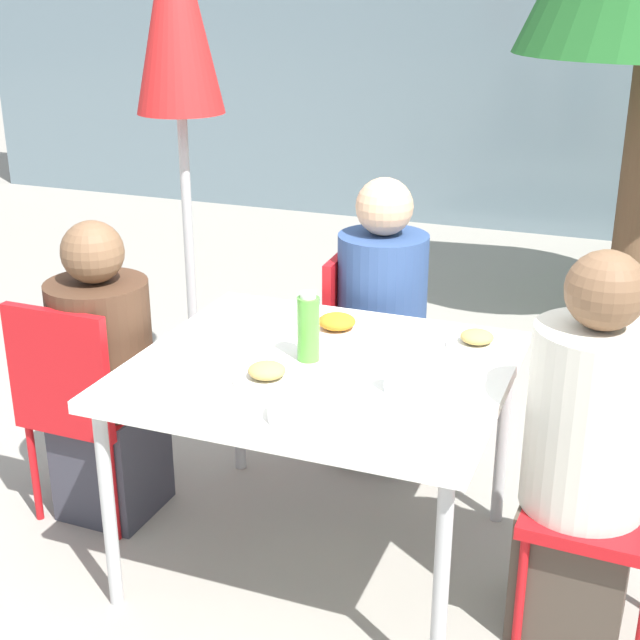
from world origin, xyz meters
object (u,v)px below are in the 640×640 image
chair_far (365,338)px  person_far (381,332)px  closed_umbrella (177,34)px  drinking_cup (396,377)px  person_left (105,383)px  chair_right (603,475)px  salad_bowl (303,411)px  chair_left (80,396)px  person_right (585,464)px  bottle (308,328)px

chair_far → person_far: bearing=58.1°
closed_umbrella → drinking_cup: 1.88m
person_left → chair_right: person_left is taller
person_left → salad_bowl: size_ratio=5.59×
person_left → chair_right: 1.72m
person_left → salad_bowl: bearing=-21.3°
chair_left → person_left: 0.10m
person_right → salad_bowl: (-0.74, -0.33, 0.19)m
person_left → person_far: 1.10m
chair_left → person_far: (0.85, 0.83, 0.06)m
chair_right → chair_far: same height
person_right → closed_umbrella: (-1.83, 0.99, 1.10)m
closed_umbrella → bottle: bearing=-44.4°
person_left → bottle: bearing=1.5°
person_far → chair_right: bearing=49.4°
chair_left → salad_bowl: 1.06m
person_right → person_far: size_ratio=1.03×
person_far → bottle: 0.80m
person_far → bottle: bearing=-3.6°
bottle → chair_right: bearing=1.3°
chair_right → chair_far: size_ratio=1.00×
person_left → chair_far: bearing=48.9°
drinking_cup → chair_far: bearing=113.4°
closed_umbrella → person_left: bearing=-80.0°
chair_right → person_right: (-0.05, -0.08, 0.07)m
person_left → person_right: size_ratio=0.93×
chair_right → salad_bowl: (-0.80, -0.41, 0.26)m
person_left → closed_umbrella: bearing=101.0°
closed_umbrella → bottle: (0.95, -0.93, -0.82)m
chair_right → closed_umbrella: 2.40m
chair_far → drinking_cup: (0.40, -0.91, 0.28)m
chair_right → person_left: bearing=3.4°
chair_left → person_left: person_left is taller
chair_far → closed_umbrella: bearing=-101.8°
person_far → closed_umbrella: size_ratio=0.54×
chair_far → drinking_cup: bearing=20.9°
chair_left → salad_bowl: size_ratio=4.28×
chair_far → closed_umbrella: 1.47m
chair_far → bottle: size_ratio=3.73×
person_right → bottle: person_right is taller
chair_left → chair_far: same height
chair_far → salad_bowl: chair_far is taller
person_left → chair_right: (1.72, 0.03, -0.03)m
drinking_cup → person_right: bearing=6.9°
person_left → bottle: person_left is taller
chair_left → bottle: bottle is taller
chair_far → bottle: 0.87m
chair_left → drinking_cup: chair_left is taller
salad_bowl → person_far: bearing=96.3°
person_right → salad_bowl: person_right is taller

